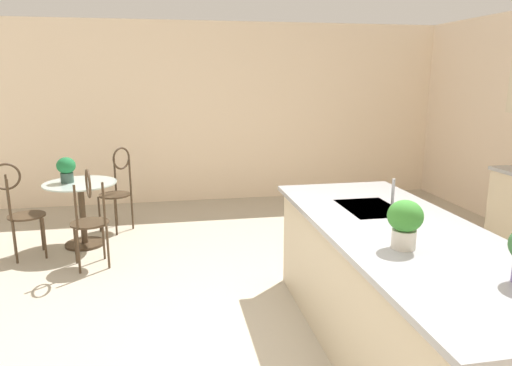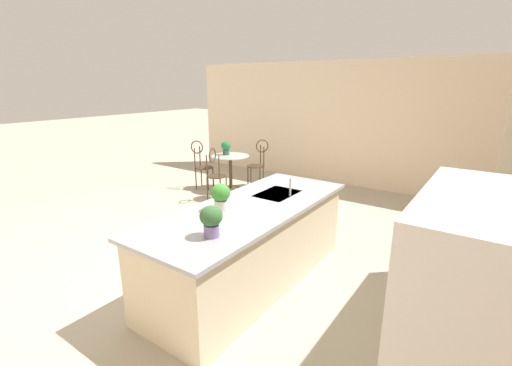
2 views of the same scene
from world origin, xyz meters
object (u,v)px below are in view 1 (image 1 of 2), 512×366
(potted_plant_counter_near, at_px, (405,221))
(chair_toward_desk, at_px, (19,206))
(chair_near_window, at_px, (90,214))
(chair_by_island, at_px, (118,185))
(potted_plant_on_table, at_px, (66,168))
(bistro_table, at_px, (82,208))

(potted_plant_counter_near, bearing_deg, chair_toward_desk, -133.26)
(chair_toward_desk, xyz_separation_m, potted_plant_counter_near, (2.73, 2.90, 0.51))
(chair_near_window, bearing_deg, potted_plant_counter_near, 42.82)
(chair_toward_desk, bearing_deg, chair_by_island, 131.53)
(potted_plant_on_table, distance_m, potted_plant_counter_near, 3.92)
(chair_by_island, bearing_deg, potted_plant_counter_near, 29.19)
(bistro_table, relative_size, chair_near_window, 0.77)
(bistro_table, height_order, chair_near_window, chair_near_window)
(bistro_table, distance_m, potted_plant_counter_near, 3.86)
(chair_near_window, distance_m, potted_plant_on_table, 0.88)
(bistro_table, height_order, potted_plant_counter_near, potted_plant_counter_near)
(bistro_table, xyz_separation_m, potted_plant_counter_near, (3.01, 2.33, 0.64))
(chair_toward_desk, bearing_deg, bistro_table, 116.15)
(chair_toward_desk, bearing_deg, potted_plant_on_table, 125.42)
(chair_by_island, relative_size, potted_plant_on_table, 3.62)
(chair_by_island, bearing_deg, chair_toward_desk, -48.47)
(bistro_table, xyz_separation_m, potted_plant_on_table, (-0.03, -0.14, 0.46))
(chair_near_window, bearing_deg, chair_by_island, 173.03)
(bistro_table, xyz_separation_m, chair_near_window, (0.71, 0.20, 0.13))
(chair_toward_desk, bearing_deg, potted_plant_counter_near, 46.74)
(bistro_table, height_order, potted_plant_on_table, potted_plant_on_table)
(chair_toward_desk, distance_m, potted_plant_on_table, 0.63)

